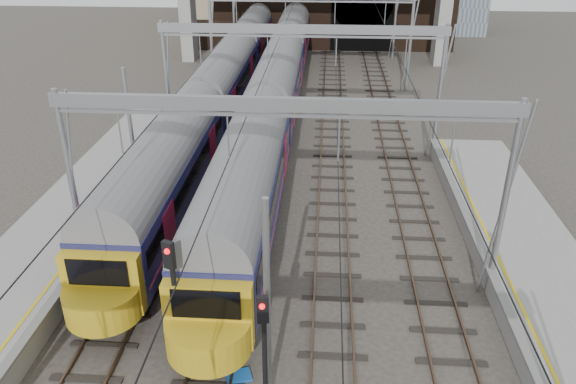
# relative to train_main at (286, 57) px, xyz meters

# --- Properties ---
(tracks) EXTENTS (14.40, 80.00, 0.22)m
(tracks) POSITION_rel_train_main_xyz_m (2.00, -21.81, -2.55)
(tracks) COLOR #4C3828
(tracks) RESTS_ON ground
(overhead_line) EXTENTS (16.80, 80.00, 8.00)m
(overhead_line) POSITION_rel_train_main_xyz_m (2.00, -15.32, 3.99)
(overhead_line) COLOR gray
(overhead_line) RESTS_ON ground
(retaining_wall) EXTENTS (28.00, 2.75, 9.00)m
(retaining_wall) POSITION_rel_train_main_xyz_m (3.40, 15.13, 1.76)
(retaining_wall) COLOR black
(retaining_wall) RESTS_ON ground
(train_main) EXTENTS (2.94, 67.96, 5.01)m
(train_main) POSITION_rel_train_main_xyz_m (0.00, 0.00, 0.00)
(train_main) COLOR black
(train_main) RESTS_ON ground
(train_second) EXTENTS (2.86, 49.62, 4.90)m
(train_second) POSITION_rel_train_main_xyz_m (-4.00, -7.68, -0.05)
(train_second) COLOR black
(train_second) RESTS_ON ground
(signal_near_left) EXTENTS (0.40, 0.47, 5.04)m
(signal_near_left) POSITION_rel_train_main_xyz_m (-0.99, -33.89, 0.59)
(signal_near_left) COLOR black
(signal_near_left) RESTS_ON ground
(signal_near_centre) EXTENTS (0.35, 0.46, 4.56)m
(signal_near_centre) POSITION_rel_train_main_xyz_m (1.99, -35.66, 0.33)
(signal_near_centre) COLOR black
(signal_near_centre) RESTS_ON ground
(equip_cover_b) EXTENTS (0.96, 0.82, 0.10)m
(equip_cover_b) POSITION_rel_train_main_xyz_m (0.93, -34.14, -2.53)
(equip_cover_b) COLOR #1757B2
(equip_cover_b) RESTS_ON ground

